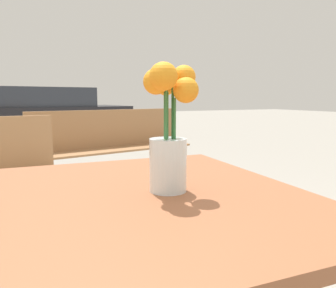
% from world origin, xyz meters
% --- Properties ---
extents(table_front, '(0.99, 0.99, 0.74)m').
position_xyz_m(table_front, '(0.00, 0.00, 0.64)').
color(table_front, brown).
rests_on(table_front, ground_plane).
extents(flower_vase, '(0.14, 0.14, 0.33)m').
position_xyz_m(flower_vase, '(0.11, -0.02, 0.89)').
color(flower_vase, silver).
rests_on(flower_vase, table_front).
extents(bench_middle, '(1.75, 0.61, 0.85)m').
position_xyz_m(bench_middle, '(0.75, 2.59, 0.47)').
color(bench_middle, '#9E7047').
rests_on(bench_middle, ground_plane).
extents(parked_car, '(4.45, 2.34, 1.22)m').
position_xyz_m(parked_car, '(0.52, 7.93, 0.59)').
color(parked_car, black).
rests_on(parked_car, ground_plane).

